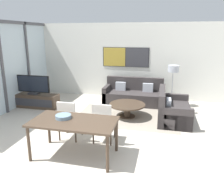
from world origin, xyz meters
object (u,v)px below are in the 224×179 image
tv_console (34,101)px  coffee_table (127,107)px  sofa_side (171,111)px  dining_table (74,124)px  television (33,85)px  dining_chair_left (69,118)px  sofa_main (134,95)px  dining_chair_centre (103,121)px  floor_lamp (173,72)px  fruit_bowl (63,116)px

tv_console → coffee_table: tv_console is taller
sofa_side → dining_table: size_ratio=0.89×
television → dining_chair_left: 2.84m
sofa_main → dining_chair_centre: (-0.27, -3.06, 0.24)m
television → floor_lamp: (4.48, 1.13, 0.43)m
television → floor_lamp: floor_lamp is taller
dining_table → television: bearing=134.7°
dining_table → dining_chair_centre: bearing=59.4°
television → dining_chair_centre: 3.46m
tv_console → floor_lamp: size_ratio=1.18×
sofa_main → coffee_table: size_ratio=1.94×
dining_chair_left → fruit_bowl: (0.16, -0.58, 0.28)m
sofa_main → fruit_bowl: sofa_main is taller
coffee_table → dining_chair_left: 2.04m
tv_console → dining_chair_centre: bearing=-32.5°
coffee_table → floor_lamp: (1.30, 1.30, 0.90)m
tv_console → television: 0.54m
sofa_main → sofa_side: same height
tv_console → dining_table: dining_table is taller
sofa_side → coffee_table: size_ratio=1.40×
tv_console → dining_chair_centre: dining_chair_centre is taller
fruit_bowl → dining_chair_centre: bearing=43.3°
sofa_side → fruit_bowl: 3.22m
sofa_main → dining_table: 3.82m
tv_console → fruit_bowl: size_ratio=5.29×
sofa_side → coffee_table: sofa_side is taller
tv_console → sofa_side: bearing=-1.9°
television → sofa_main: (3.18, 1.21, -0.48)m
coffee_table → floor_lamp: 2.04m
dining_chair_left → fruit_bowl: 0.66m
sofa_main → sofa_side: 1.85m
floor_lamp → dining_chair_left: bearing=-128.1°
floor_lamp → coffee_table: bearing=-135.0°
sofa_side → dining_chair_left: bearing=126.8°
television → sofa_side: 4.46m
dining_chair_left → dining_table: bearing=-58.0°
fruit_bowl → sofa_side: bearing=46.9°
sofa_main → dining_chair_left: 3.29m
dining_chair_centre → fruit_bowl: 0.94m
coffee_table → fruit_bowl: 2.53m
sofa_main → coffee_table: sofa_main is taller
television → dining_chair_centre: television is taller
dining_chair_centre → dining_chair_left: bearing=-177.5°
coffee_table → dining_table: 2.49m
tv_console → fruit_bowl: fruit_bowl is taller
dining_chair_centre → coffee_table: bearing=81.0°
dining_chair_left → dining_chair_centre: (0.81, 0.03, 0.00)m
dining_table → dining_chair_centre: (0.40, 0.68, -0.16)m
tv_console → floor_lamp: 4.72m
coffee_table → fruit_bowl: fruit_bowl is taller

